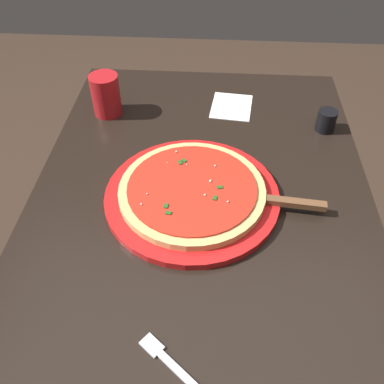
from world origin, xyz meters
The scene contains 9 objects.
ground_plane centered at (0.00, 0.00, 0.00)m, with size 5.00×5.00×0.00m, color #38281E.
restaurant_table centered at (0.00, 0.00, 0.63)m, with size 1.12×0.74×0.78m.
serving_plate centered at (-0.01, -0.02, 0.78)m, with size 0.37×0.37×0.02m, color red.
pizza centered at (-0.01, -0.02, 0.80)m, with size 0.31×0.31×0.02m.
pizza_server centered at (0.00, 0.15, 0.80)m, with size 0.08×0.22×0.01m.
cup_tall_drink centered at (-0.32, -0.27, 0.83)m, with size 0.07×0.07×0.11m, color #B2191E.
cup_small_sauce centered at (-0.28, 0.30, 0.80)m, with size 0.05×0.05×0.05m, color black.
napkin_folded_right centered at (-0.37, 0.07, 0.78)m, with size 0.13×0.11×0.00m, color white.
fork centered at (0.36, -0.01, 0.78)m, with size 0.13×0.16×0.00m.
Camera 1 is at (0.62, 0.02, 1.42)m, focal length 39.28 mm.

